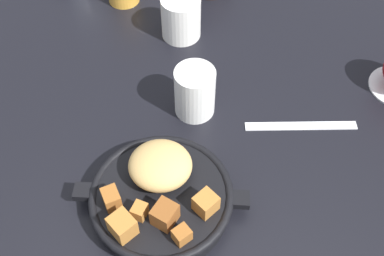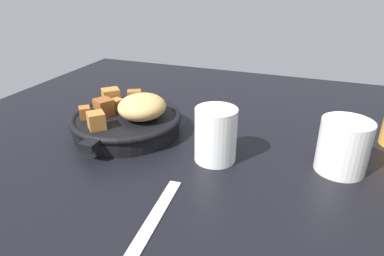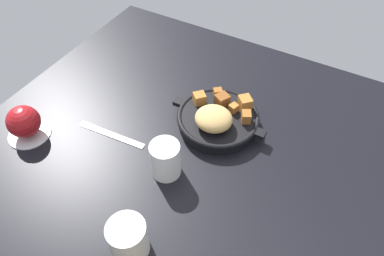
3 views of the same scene
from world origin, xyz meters
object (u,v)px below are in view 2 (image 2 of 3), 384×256
object	(u,v)px
butter_knife	(151,223)
white_creamer_pitcher	(216,135)
cast_iron_skillet	(128,119)
ceramic_mug_white	(343,146)

from	to	relation	value
butter_knife	white_creamer_pitcher	world-z (taller)	white_creamer_pitcher
cast_iron_skillet	butter_knife	world-z (taller)	cast_iron_skillet
butter_knife	ceramic_mug_white	size ratio (longest dim) A/B	2.24
white_creamer_pitcher	cast_iron_skillet	bearing A→B (deg)	-101.93
cast_iron_skillet	ceramic_mug_white	world-z (taller)	ceramic_mug_white
cast_iron_skillet	ceramic_mug_white	bearing A→B (deg)	89.61
cast_iron_skillet	butter_knife	size ratio (longest dim) A/B	1.35
cast_iron_skillet	ceramic_mug_white	distance (cm)	36.01
butter_knife	ceramic_mug_white	xyz separation A→B (cm)	(-20.70, 20.90, 3.82)
ceramic_mug_white	white_creamer_pitcher	distance (cm)	18.65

